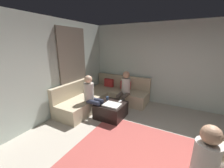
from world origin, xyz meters
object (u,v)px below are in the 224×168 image
Objects in this scene: sectional_couch at (104,96)px; game_remote at (120,101)px; person_on_couch_back at (125,89)px; ottoman at (111,110)px; person_on_armchair at (211,165)px; coffee_mug at (107,98)px; person_on_couch_side at (92,95)px.

sectional_couch reaches higher than game_remote.
game_remote is at bearing 99.39° from person_on_couch_back.
person_on_armchair is (2.16, -1.43, 0.43)m from ottoman.
sectional_couch is 2.12× the size of person_on_couch_back.
person_on_couch_back is at bearing 59.70° from coffee_mug.
person_on_couch_side is at bearing -147.41° from game_remote.
person_on_armchair is at bearing 133.79° from person_on_couch_back.
coffee_mug reaches higher than game_remote.
ottoman is at bearing -129.29° from game_remote.
game_remote is 0.83m from person_on_couch_side.
sectional_couch is at bearing 4.25° from person_on_couch_back.
person_on_couch_back reaches higher than person_on_armchair.
person_on_couch_side reaches higher than game_remote.
sectional_couch reaches higher than ottoman.
person_on_couch_back reaches higher than coffee_mug.
person_on_couch_back is (0.10, 0.72, 0.45)m from ottoman.
sectional_couch is 0.93m from ottoman.
person_on_couch_side reaches higher than sectional_couch.
person_on_couch_back is at bearing 147.60° from person_on_couch_side.
person_on_couch_side is at bearing 57.60° from person_on_couch_back.
person_on_armchair is at bearing -36.80° from sectional_couch.
game_remote is 2.59m from person_on_armchair.
coffee_mug is at bearing -48.97° from sectional_couch.
person_on_armchair is at bearing 65.37° from person_on_couch_side.
sectional_couch is at bearing 151.50° from game_remote.
person_on_couch_side is at bearing -125.16° from coffee_mug.
person_on_armchair is at bearing -39.81° from game_remote.
coffee_mug is (0.42, -0.49, 0.19)m from sectional_couch.
person_on_couch_side is (-0.68, -0.43, 0.23)m from game_remote.
person_on_couch_back is (-0.08, 0.50, 0.23)m from game_remote.
ottoman is at bearing -39.29° from coffee_mug.
ottoman is at bearing 113.16° from person_on_couch_side.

